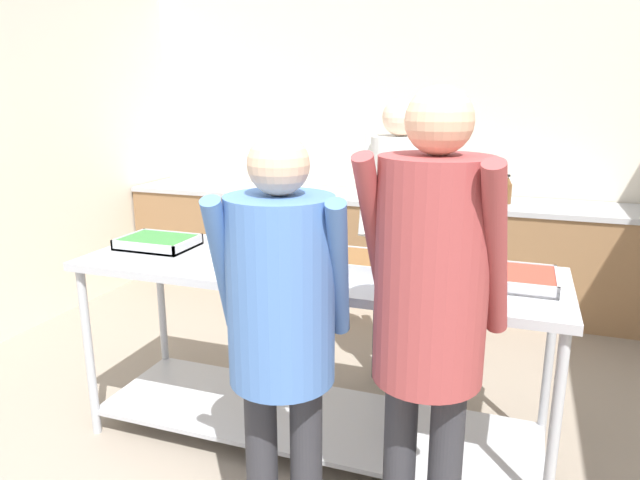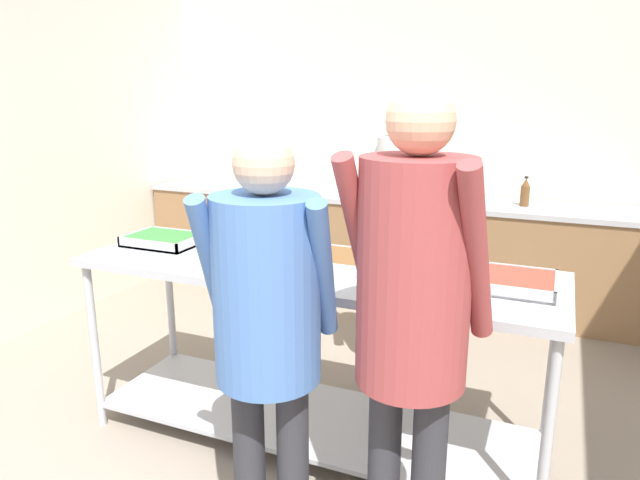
{
  "view_description": "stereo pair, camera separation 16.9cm",
  "coord_description": "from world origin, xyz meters",
  "views": [
    {
      "loc": [
        0.98,
        -1.22,
        1.73
      ],
      "look_at": [
        0.09,
        1.3,
        1.04
      ],
      "focal_mm": 32.0,
      "sensor_mm": 36.0,
      "label": 1
    },
    {
      "loc": [
        1.14,
        -1.16,
        1.73
      ],
      "look_at": [
        0.09,
        1.3,
        1.04
      ],
      "focal_mm": 32.0,
      "sensor_mm": 36.0,
      "label": 2
    }
  ],
  "objects": [
    {
      "name": "broccoli_bowl",
      "position": [
        -0.06,
        1.17,
        0.98
      ],
      "size": [
        0.23,
        0.23,
        0.11
      ],
      "color": "#B2B2B7",
      "rests_on": "serving_counter"
    },
    {
      "name": "back_counter",
      "position": [
        -0.0,
        3.43,
        0.45
      ],
      "size": [
        4.79,
        0.65,
        0.89
      ],
      "color": "olive",
      "rests_on": "ground_plane"
    },
    {
      "name": "sauce_pan",
      "position": [
        -0.39,
        1.34,
        0.97
      ],
      "size": [
        0.36,
        0.22,
        0.06
      ],
      "color": "#ADAFB5",
      "rests_on": "serving_counter"
    },
    {
      "name": "serving_tray_vegetables",
      "position": [
        0.27,
        1.25,
        0.96
      ],
      "size": [
        0.36,
        0.32,
        0.05
      ],
      "color": "#ADAFB5",
      "rests_on": "serving_counter"
    },
    {
      "name": "serving_counter",
      "position": [
        0.09,
        1.2,
        0.63
      ],
      "size": [
        2.3,
        0.73,
        0.94
      ],
      "color": "#ADAFB5",
      "rests_on": "ground_plane"
    },
    {
      "name": "guest_serving_left",
      "position": [
        0.74,
        0.54,
        1.09
      ],
      "size": [
        0.5,
        0.39,
        1.76
      ],
      "color": "#2D2D33",
      "rests_on": "ground_plane"
    },
    {
      "name": "plate_stack",
      "position": [
        0.62,
        1.12,
        0.97
      ],
      "size": [
        0.25,
        0.25,
        0.07
      ],
      "color": "white",
      "rests_on": "serving_counter"
    },
    {
      "name": "wall_left",
      "position": [
        -2.45,
        1.9,
        1.32
      ],
      "size": [
        0.06,
        3.92,
        2.65
      ],
      "color": "beige",
      "rests_on": "ground_plane"
    },
    {
      "name": "guest_serving_right",
      "position": [
        0.23,
        0.5,
        0.98
      ],
      "size": [
        0.53,
        0.4,
        1.61
      ],
      "color": "#2D2D33",
      "rests_on": "ground_plane"
    },
    {
      "name": "serving_tray_greens",
      "position": [
        0.97,
        1.24,
        0.96
      ],
      "size": [
        0.39,
        0.32,
        0.05
      ],
      "color": "#ADAFB5",
      "rests_on": "serving_counter"
    },
    {
      "name": "serving_tray_roast",
      "position": [
        -0.8,
        1.24,
        0.96
      ],
      "size": [
        0.38,
        0.28,
        0.05
      ],
      "color": "#ADAFB5",
      "rests_on": "serving_counter"
    },
    {
      "name": "water_bottle",
      "position": [
        0.9,
        3.42,
        0.99
      ],
      "size": [
        0.07,
        0.07,
        0.23
      ],
      "color": "brown",
      "rests_on": "back_counter"
    },
    {
      "name": "wall_rear",
      "position": [
        0.0,
        3.8,
        1.32
      ],
      "size": [
        4.95,
        0.06,
        2.65
      ],
      "color": "beige",
      "rests_on": "ground_plane"
    },
    {
      "name": "cook_behind_counter",
      "position": [
        0.33,
        1.98,
        1.06
      ],
      "size": [
        0.47,
        0.37,
        1.71
      ],
      "color": "#2D2D33",
      "rests_on": "ground_plane"
    }
  ]
}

